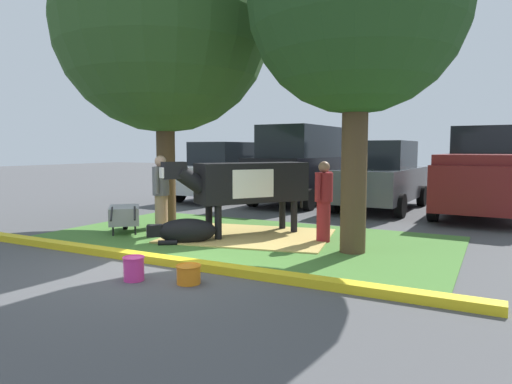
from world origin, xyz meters
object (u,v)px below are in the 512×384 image
object	(u,v)px
cow_holstein	(248,183)
bucket_orange	(189,274)
hatchback_white	(381,176)
pickup_truck_maroon	(486,174)
shade_tree_right	(357,4)
sedan_silver	(224,172)
wheelbarrow	(124,215)
shade_tree_left	(163,25)
suv_black	(301,165)
bucket_pink	(134,268)
person_handler	(324,199)
person_visitor_near	(161,193)
calf_lying	(185,231)

from	to	relation	value
cow_holstein	bucket_orange	distance (m)	3.57
hatchback_white	pickup_truck_maroon	world-z (taller)	pickup_truck_maroon
shade_tree_right	sedan_silver	xyz separation A→B (m)	(-6.40, 6.13, -3.17)
sedan_silver	pickup_truck_maroon	distance (m)	8.27
wheelbarrow	shade_tree_left	bearing A→B (deg)	75.35
bucket_orange	suv_black	bearing A→B (deg)	103.11
bucket_pink	suv_black	bearing A→B (deg)	98.35
shade_tree_left	bucket_orange	xyz separation A→B (m)	(3.10, -3.39, -4.39)
cow_holstein	bucket_pink	world-z (taller)	cow_holstein
shade_tree_left	person_handler	distance (m)	5.28
person_visitor_near	suv_black	distance (m)	6.63
calf_lying	sedan_silver	distance (m)	7.66
pickup_truck_maroon	wheelbarrow	bearing A→B (deg)	-135.24
bucket_pink	bucket_orange	distance (m)	0.78
person_handler	hatchback_white	size ratio (longest dim) A/B	0.35
wheelbarrow	pickup_truck_maroon	world-z (taller)	pickup_truck_maroon
bucket_orange	sedan_silver	distance (m)	10.24
shade_tree_left	pickup_truck_maroon	xyz separation A→B (m)	(6.39, 5.55, -3.41)
calf_lying	person_handler	world-z (taller)	person_handler
person_handler	pickup_truck_maroon	bearing A→B (deg)	64.81
shade_tree_right	hatchback_white	world-z (taller)	shade_tree_right
wheelbarrow	bucket_orange	world-z (taller)	wheelbarrow
bucket_pink	suv_black	distance (m)	9.48
shade_tree_right	calf_lying	distance (m)	5.00
wheelbarrow	bucket_pink	distance (m)	3.67
person_handler	wheelbarrow	distance (m)	4.21
bucket_pink	sedan_silver	xyz separation A→B (m)	(-4.22, 9.15, 0.81)
wheelbarrow	hatchback_white	size ratio (longest dim) A/B	0.31
cow_holstein	calf_lying	world-z (taller)	cow_holstein
cow_holstein	wheelbarrow	size ratio (longest dim) A/B	2.01
person_handler	person_visitor_near	size ratio (longest dim) A/B	0.94
bucket_pink	pickup_truck_maroon	size ratio (longest dim) A/B	0.06
wheelbarrow	sedan_silver	distance (m)	6.80
person_handler	sedan_silver	xyz separation A→B (m)	(-5.65, 5.53, 0.15)
calf_lying	person_visitor_near	size ratio (longest dim) A/B	0.75
sedan_silver	person_visitor_near	bearing A→B (deg)	-69.00
shade_tree_left	suv_black	size ratio (longest dim) A/B	1.48
calf_lying	sedan_silver	bearing A→B (deg)	116.22
person_visitor_near	cow_holstein	bearing A→B (deg)	27.82
wheelbarrow	pickup_truck_maroon	size ratio (longest dim) A/B	0.25
bucket_orange	suv_black	distance (m)	9.40
person_visitor_near	suv_black	size ratio (longest dim) A/B	0.35
calf_lying	shade_tree_right	bearing A→B (deg)	13.08
shade_tree_left	suv_black	world-z (taller)	shade_tree_left
shade_tree_left	person_visitor_near	bearing A→B (deg)	-56.86
shade_tree_right	wheelbarrow	world-z (taller)	shade_tree_right
cow_holstein	bucket_orange	xyz separation A→B (m)	(0.93, -3.31, -0.96)
sedan_silver	suv_black	xyz separation A→B (m)	(2.85, 0.17, 0.29)
bucket_pink	cow_holstein	bearing A→B (deg)	92.94
shade_tree_right	person_handler	xyz separation A→B (m)	(-0.74, 0.60, -3.32)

